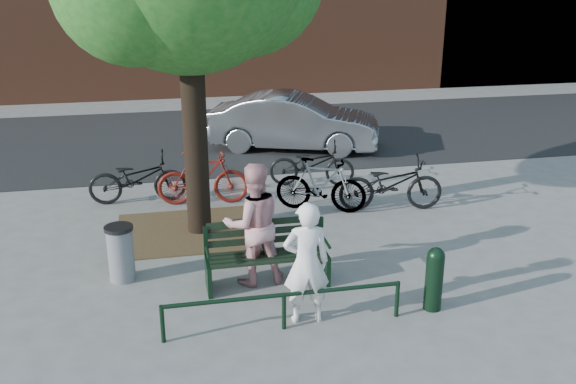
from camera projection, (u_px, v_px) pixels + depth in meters
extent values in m
plane|color=gray|center=(268.00, 285.00, 9.22)|extent=(90.00, 90.00, 0.00)
cube|color=brown|center=(188.00, 231.00, 11.06)|extent=(2.40, 2.00, 0.02)
cube|color=black|center=(212.00, 137.00, 17.06)|extent=(40.00, 7.00, 0.01)
cube|color=black|center=(208.00, 276.00, 8.99)|extent=(0.06, 0.52, 0.45)
cube|color=black|center=(206.00, 241.00, 9.05)|extent=(0.06, 0.06, 0.44)
cylinder|color=black|center=(208.00, 253.00, 8.76)|extent=(0.04, 0.36, 0.04)
cube|color=black|center=(324.00, 265.00, 9.31)|extent=(0.06, 0.52, 0.45)
cube|color=black|center=(321.00, 231.00, 9.37)|extent=(0.06, 0.06, 0.44)
cylinder|color=black|center=(327.00, 243.00, 9.08)|extent=(0.04, 0.36, 0.04)
cube|color=black|center=(267.00, 256.00, 9.07)|extent=(1.64, 0.46, 0.04)
cube|color=black|center=(264.00, 231.00, 9.19)|extent=(1.64, 0.03, 0.47)
cylinder|color=black|center=(162.00, 324.00, 7.74)|extent=(0.06, 0.06, 0.50)
cylinder|color=black|center=(284.00, 311.00, 8.03)|extent=(0.06, 0.06, 0.50)
cylinder|color=black|center=(397.00, 299.00, 8.32)|extent=(0.06, 0.06, 0.50)
cylinder|color=black|center=(284.00, 295.00, 7.96)|extent=(3.00, 0.06, 0.06)
cylinder|color=black|center=(195.00, 123.00, 10.46)|extent=(0.40, 0.40, 3.80)
imported|color=white|center=(306.00, 263.00, 8.04)|extent=(0.62, 0.43, 1.63)
imported|color=#D39193|center=(254.00, 224.00, 9.03)|extent=(0.93, 0.76, 1.80)
cylinder|color=black|center=(434.00, 283.00, 8.46)|extent=(0.24, 0.24, 0.77)
sphere|color=black|center=(436.00, 256.00, 8.33)|extent=(0.24, 0.24, 0.24)
cylinder|color=gray|center=(121.00, 255.00, 9.25)|extent=(0.37, 0.37, 0.78)
cylinder|color=black|center=(118.00, 228.00, 9.11)|extent=(0.41, 0.41, 0.06)
imported|color=black|center=(137.00, 178.00, 12.27)|extent=(1.86, 0.68, 0.97)
imported|color=#5A130C|center=(203.00, 178.00, 12.16)|extent=(1.77, 0.66, 1.04)
imported|color=black|center=(312.00, 164.00, 13.23)|extent=(1.85, 1.01, 0.92)
imported|color=gray|center=(321.00, 185.00, 11.83)|extent=(1.74, 1.14, 1.02)
imported|color=black|center=(391.00, 184.00, 11.89)|extent=(2.01, 0.94, 1.02)
imported|color=slate|center=(294.00, 122.00, 15.79)|extent=(4.40, 2.80, 1.37)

